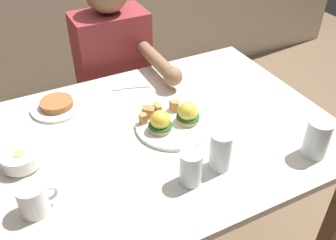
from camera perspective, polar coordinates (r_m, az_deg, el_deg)
name	(u,v)px	position (r m, az deg, el deg)	size (l,w,h in m)	color
dining_table	(165,152)	(1.40, -0.51, -4.94)	(1.20, 0.90, 0.74)	silver
eggs_benedict_plate	(172,121)	(1.33, 0.68, -0.11)	(0.27, 0.27, 0.09)	white
fruit_bowl	(21,159)	(1.26, -21.57, -5.60)	(0.12, 0.12, 0.06)	white
coffee_mug	(33,198)	(1.10, -19.87, -11.21)	(0.11, 0.08, 0.09)	white
fork	(129,88)	(1.57, -6.00, 4.93)	(0.15, 0.07, 0.00)	silver
water_glass_near	(316,140)	(1.29, 21.72, -2.91)	(0.08, 0.08, 0.13)	silver
water_glass_far	(220,153)	(1.16, 8.00, -4.98)	(0.07, 0.07, 0.13)	silver
water_glass_extra	(191,170)	(1.11, 3.49, -7.61)	(0.07, 0.07, 0.11)	silver
side_plate	(57,106)	(1.49, -16.60, 2.13)	(0.20, 0.20, 0.04)	white
diner_person	(117,74)	(1.86, -7.84, 6.96)	(0.34, 0.54, 1.14)	#33333D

